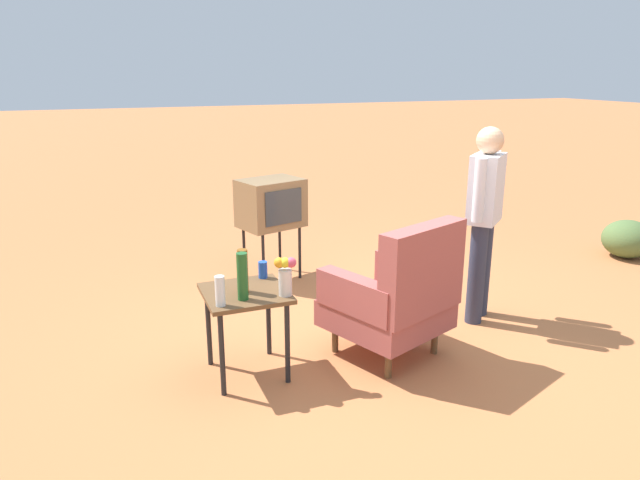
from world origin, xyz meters
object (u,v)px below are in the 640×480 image
at_px(side_table, 246,304).
at_px(bottle_tall_amber, 243,271).
at_px(armchair, 397,295).
at_px(bottle_wine_green, 242,276).
at_px(bottle_short_clear, 220,291).
at_px(soda_can_blue, 263,270).
at_px(person_standing, 484,213).
at_px(flower_vase, 285,274).
at_px(tv_on_stand, 271,204).

relative_size(side_table, bottle_tall_amber, 2.07).
distance_m(armchair, bottle_wine_green, 1.17).
height_order(side_table, bottle_short_clear, bottle_short_clear).
bearing_deg(bottle_tall_amber, side_table, -162.29).
bearing_deg(soda_can_blue, armchair, 156.79).
height_order(person_standing, bottle_wine_green, person_standing).
height_order(side_table, bottle_wine_green, bottle_wine_green).
distance_m(side_table, bottle_wine_green, 0.29).
distance_m(bottle_tall_amber, flower_vase, 0.30).
height_order(soda_can_blue, flower_vase, flower_vase).
xyz_separation_m(tv_on_stand, bottle_tall_amber, (0.75, 1.82, -0.01)).
bearing_deg(armchair, flower_vase, -0.07).
bearing_deg(tv_on_stand, flower_vase, 75.83).
xyz_separation_m(bottle_wine_green, flower_vase, (-0.28, 0.03, -0.01)).
relative_size(tv_on_stand, person_standing, 0.63).
height_order(side_table, person_standing, person_standing).
bearing_deg(bottle_short_clear, side_table, -138.07).
xyz_separation_m(armchair, person_standing, (-1.00, -0.38, 0.44)).
xyz_separation_m(armchair, side_table, (1.08, -0.17, 0.03)).
relative_size(bottle_wine_green, flower_vase, 1.21).
height_order(side_table, soda_can_blue, soda_can_blue).
xyz_separation_m(bottle_short_clear, bottle_tall_amber, (-0.20, -0.18, 0.05)).
height_order(side_table, bottle_tall_amber, bottle_tall_amber).
relative_size(armchair, flower_vase, 4.00).
bearing_deg(person_standing, side_table, 5.78).
xyz_separation_m(side_table, flower_vase, (-0.23, 0.17, 0.24)).
relative_size(armchair, side_table, 1.71).
distance_m(side_table, bottle_short_clear, 0.34).
bearing_deg(soda_can_blue, person_standing, 179.89).
bearing_deg(side_table, tv_on_stand, -112.07).
height_order(side_table, tv_on_stand, tv_on_stand).
relative_size(soda_can_blue, bottle_tall_amber, 0.41).
bearing_deg(armchair, side_table, -8.86).
xyz_separation_m(bottle_short_clear, soda_can_blue, (-0.40, -0.40, -0.04)).
relative_size(bottle_wine_green, bottle_tall_amber, 1.07).
bearing_deg(bottle_tall_amber, flower_vase, 146.05).
xyz_separation_m(tv_on_stand, flower_vase, (0.50, 1.98, -0.01)).
bearing_deg(soda_can_blue, side_table, 48.68).
bearing_deg(bottle_wine_green, flower_vase, 173.66).
distance_m(tv_on_stand, flower_vase, 2.04).
distance_m(side_table, soda_can_blue, 0.32).
distance_m(tv_on_stand, bottle_tall_amber, 1.96).
distance_m(soda_can_blue, flower_vase, 0.40).
xyz_separation_m(person_standing, bottle_tall_amber, (2.10, 0.21, -0.17)).
bearing_deg(tv_on_stand, side_table, 67.93).
relative_size(bottle_tall_amber, flower_vase, 1.13).
relative_size(person_standing, flower_vase, 6.19).
height_order(tv_on_stand, flower_vase, tv_on_stand).
relative_size(tv_on_stand, flower_vase, 3.89).
bearing_deg(bottle_wine_green, person_standing, -170.74).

